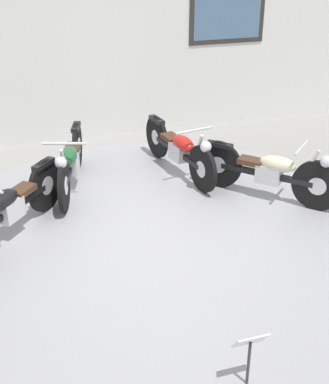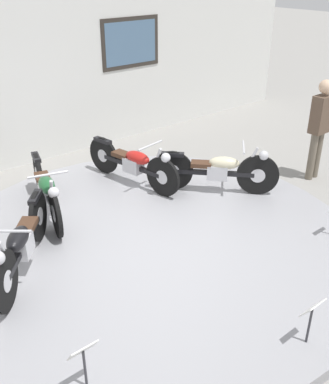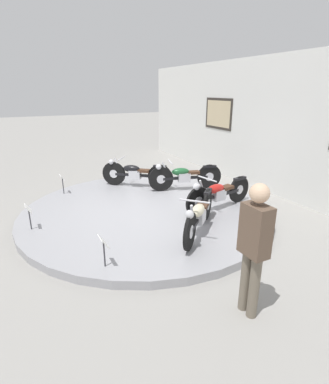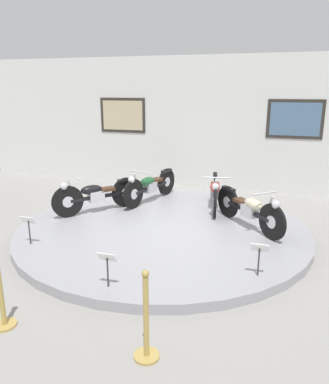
{
  "view_description": "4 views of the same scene",
  "coord_description": "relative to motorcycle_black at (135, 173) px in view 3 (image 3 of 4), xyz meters",
  "views": [
    {
      "loc": [
        -1.54,
        -5.22,
        3.39
      ],
      "look_at": [
        0.1,
        0.01,
        0.64
      ],
      "focal_mm": 50.0,
      "sensor_mm": 36.0,
      "label": 1
    },
    {
      "loc": [
        -3.14,
        -4.08,
        3.49
      ],
      "look_at": [
        0.22,
        -0.03,
        0.77
      ],
      "focal_mm": 42.0,
      "sensor_mm": 36.0,
      "label": 2
    },
    {
      "loc": [
        5.94,
        -2.54,
        2.76
      ],
      "look_at": [
        0.23,
        0.35,
        0.56
      ],
      "focal_mm": 28.0,
      "sensor_mm": 36.0,
      "label": 3
    },
    {
      "loc": [
        2.09,
        -6.61,
        2.77
      ],
      "look_at": [
        -0.07,
        0.33,
        0.74
      ],
      "focal_mm": 35.0,
      "sensor_mm": 36.0,
      "label": 4
    }
  ],
  "objects": [
    {
      "name": "visitor_standing",
      "position": [
        5.2,
        -0.5,
        0.45
      ],
      "size": [
        0.36,
        0.23,
        1.76
      ],
      "color": "#6B6051",
      "rests_on": "ground_plane"
    },
    {
      "name": "motorcycle_cream",
      "position": [
        3.26,
        0.0,
        -0.01
      ],
      "size": [
        1.41,
        1.51,
        0.81
      ],
      "color": "black",
      "rests_on": "display_platform"
    },
    {
      "name": "motorcycle_red",
      "position": [
        2.4,
        1.08,
        -0.01
      ],
      "size": [
        0.55,
        1.97,
        0.8
      ],
      "color": "black",
      "rests_on": "display_platform"
    },
    {
      "name": "info_placard_front_left",
      "position": [
        -0.3,
        -1.91,
        -0.03
      ],
      "size": [
        0.26,
        0.11,
        0.51
      ],
      "color": "#333338",
      "rests_on": "display_platform"
    },
    {
      "name": "motorcycle_black",
      "position": [
        0.0,
        0.0,
        0.0
      ],
      "size": [
        1.34,
        1.59,
        0.81
      ],
      "color": "black",
      "rests_on": "display_platform"
    },
    {
      "name": "display_platform",
      "position": [
        1.63,
        -0.36,
        -0.48
      ],
      "size": [
        5.64,
        5.64,
        0.15
      ],
      "primitive_type": "cylinder",
      "color": "#99999E",
      "rests_on": "ground_plane"
    },
    {
      "name": "ground_plane",
      "position": [
        1.63,
        -0.36,
        -0.55
      ],
      "size": [
        60.0,
        60.0,
        0.0
      ],
      "primitive_type": "plane",
      "color": "gray"
    },
    {
      "name": "info_placard_front_centre",
      "position": [
        1.63,
        -2.84,
        -0.03
      ],
      "size": [
        0.26,
        0.11,
        0.51
      ],
      "color": "#333338",
      "rests_on": "display_platform"
    },
    {
      "name": "back_wall",
      "position": [
        1.63,
        3.43,
        1.26
      ],
      "size": [
        14.0,
        0.22,
        3.63
      ],
      "color": "silver",
      "rests_on": "ground_plane"
    },
    {
      "name": "info_placard_front_right",
      "position": [
        3.56,
        -1.91,
        -0.03
      ],
      "size": [
        0.26,
        0.11,
        0.51
      ],
      "color": "#333338",
      "rests_on": "display_platform"
    },
    {
      "name": "motorcycle_green",
      "position": [
        0.85,
        1.08,
        -0.0
      ],
      "size": [
        0.69,
        1.96,
        0.81
      ],
      "color": "black",
      "rests_on": "display_platform"
    }
  ]
}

